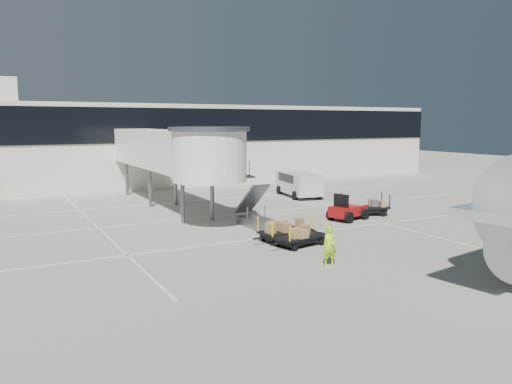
% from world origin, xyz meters
% --- Properties ---
extents(ground, '(140.00, 140.00, 0.00)m').
position_xyz_m(ground, '(0.00, 0.00, 0.00)').
color(ground, '#A9A597').
rests_on(ground, ground).
extents(lane_markings, '(40.00, 30.00, 0.02)m').
position_xyz_m(lane_markings, '(-0.67, 9.33, 0.01)').
color(lane_markings, silver).
rests_on(lane_markings, ground).
extents(terminal, '(64.00, 12.11, 15.20)m').
position_xyz_m(terminal, '(-0.35, 29.94, 4.11)').
color(terminal, '#F1E6CF').
rests_on(terminal, ground).
extents(jet_bridge, '(5.70, 20.40, 6.03)m').
position_xyz_m(jet_bridge, '(-3.97, 12.26, 4.28)').
color(jet_bridge, white).
rests_on(jet_bridge, ground).
extents(baggage_tug, '(2.93, 2.32, 1.76)m').
position_xyz_m(baggage_tug, '(4.88, 3.97, 0.64)').
color(baggage_tug, maroon).
rests_on(baggage_tug, ground).
extents(suitcase_cart, '(3.83, 2.51, 1.48)m').
position_xyz_m(suitcase_cart, '(6.82, 4.73, 0.52)').
color(suitcase_cart, black).
rests_on(suitcase_cart, ground).
extents(box_cart_near, '(3.47, 1.90, 1.33)m').
position_xyz_m(box_cart_near, '(-1.83, -0.38, 0.50)').
color(box_cart_near, black).
rests_on(box_cart_near, ground).
extents(box_cart_far, '(3.60, 1.70, 1.39)m').
position_xyz_m(box_cart_far, '(-1.73, 0.94, 0.52)').
color(box_cart_far, black).
rests_on(box_cart_far, ground).
extents(ground_worker, '(0.73, 0.55, 1.81)m').
position_xyz_m(ground_worker, '(-2.55, -3.96, 0.90)').
color(ground_worker, '#98E918').
rests_on(ground_worker, ground).
extents(minivan, '(3.08, 5.66, 2.03)m').
position_xyz_m(minivan, '(7.63, 14.23, 1.22)').
color(minivan, silver).
rests_on(minivan, ground).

